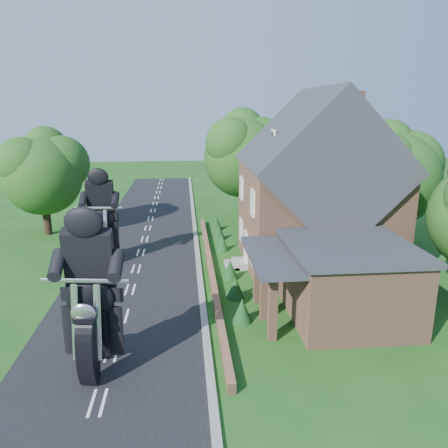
{
  "coord_description": "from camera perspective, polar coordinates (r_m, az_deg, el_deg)",
  "views": [
    {
      "loc": [
        2.91,
        -18.26,
        9.08
      ],
      "look_at": [
        5.08,
        5.24,
        2.8
      ],
      "focal_mm": 35.0,
      "sensor_mm": 36.0,
      "label": 1
    }
  ],
  "objects": [
    {
      "name": "shrub_f",
      "position": [
        33.45,
        -1.0,
        0.12
      ],
      "size": [
        0.9,
        0.9,
        1.1
      ],
      "primitive_type": "cone",
      "color": "#123917",
      "rests_on": "ground"
    },
    {
      "name": "shrub_e",
      "position": [
        31.05,
        -0.66,
        -1.05
      ],
      "size": [
        0.9,
        0.9,
        1.1
      ],
      "primitive_type": "cone",
      "color": "#123917",
      "rests_on": "ground"
    },
    {
      "name": "motorcycle_lead",
      "position": [
        16.58,
        -16.31,
        -15.29
      ],
      "size": [
        0.73,
        1.99,
        1.81
      ],
      "primitive_type": null,
      "rotation": [
        0.0,
        0.0,
        3.02
      ],
      "color": "black",
      "rests_on": "ground"
    },
    {
      "name": "road",
      "position": [
        20.59,
        -13.11,
        -11.65
      ],
      "size": [
        7.0,
        80.0,
        0.02
      ],
      "primitive_type": "cube",
      "color": "black",
      "rests_on": "ground"
    },
    {
      "name": "tree_far_road",
      "position": [
        34.07,
        -22.05,
        6.67
      ],
      "size": [
        6.08,
        5.6,
        7.84
      ],
      "color": "black",
      "rests_on": "ground"
    },
    {
      "name": "shrub_a",
      "position": [
        19.4,
        2.39,
        -11.2
      ],
      "size": [
        0.9,
        0.9,
        1.1
      ],
      "primitive_type": "cone",
      "color": "#123917",
      "rests_on": "ground"
    },
    {
      "name": "tree_house_right",
      "position": [
        30.44,
        21.76,
        6.5
      ],
      "size": [
        6.51,
        6.0,
        8.4
      ],
      "color": "black",
      "rests_on": "ground"
    },
    {
      "name": "shrub_d",
      "position": [
        28.66,
        -0.25,
        -2.42
      ],
      "size": [
        0.9,
        0.9,
        1.1
      ],
      "primitive_type": "cone",
      "color": "#123917",
      "rests_on": "ground"
    },
    {
      "name": "house",
      "position": [
        25.85,
        11.9,
        4.02
      ],
      "size": [
        9.54,
        8.64,
        10.24
      ],
      "color": "#95654C",
      "rests_on": "ground"
    },
    {
      "name": "motorcycle_follow",
      "position": [
        27.43,
        -15.39,
        -3.09
      ],
      "size": [
        0.62,
        1.88,
        1.72
      ],
      "primitive_type": null,
      "rotation": [
        0.0,
        0.0,
        3.06
      ],
      "color": "black",
      "rests_on": "ground"
    },
    {
      "name": "shrub_c",
      "position": [
        23.96,
        0.8,
        -5.96
      ],
      "size": [
        0.9,
        0.9,
        1.1
      ],
      "primitive_type": "cone",
      "color": "#123917",
      "rests_on": "ground"
    },
    {
      "name": "shrub_b",
      "position": [
        21.65,
        1.51,
        -8.31
      ],
      "size": [
        0.9,
        0.9,
        1.1
      ],
      "primitive_type": "cone",
      "color": "#123917",
      "rests_on": "ground"
    },
    {
      "name": "garden_wall",
      "position": [
        24.94,
        -1.74,
        -5.97
      ],
      "size": [
        0.3,
        22.0,
        0.4
      ],
      "primitive_type": "cube",
      "color": "#95654C",
      "rests_on": "ground"
    },
    {
      "name": "kerb",
      "position": [
        20.38,
        -2.7,
        -11.39
      ],
      "size": [
        0.3,
        80.0,
        0.12
      ],
      "primitive_type": "cube",
      "color": "gray",
      "rests_on": "ground"
    },
    {
      "name": "ground",
      "position": [
        20.6,
        -13.11,
        -11.68
      ],
      "size": [
        120.0,
        120.0,
        0.0
      ],
      "primitive_type": "plane",
      "color": "#194814",
      "rests_on": "ground"
    },
    {
      "name": "annex",
      "position": [
        20.17,
        15.42,
        -6.93
      ],
      "size": [
        7.05,
        5.94,
        3.44
      ],
      "color": "#95654C",
      "rests_on": "ground"
    },
    {
      "name": "tree_behind_house",
      "position": [
        36.31,
        13.03,
        10.02
      ],
      "size": [
        7.81,
        7.2,
        10.08
      ],
      "color": "black",
      "rests_on": "ground"
    },
    {
      "name": "tree_behind_left",
      "position": [
        35.93,
        3.2,
        9.53
      ],
      "size": [
        6.94,
        6.4,
        9.16
      ],
      "color": "black",
      "rests_on": "ground"
    }
  ]
}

